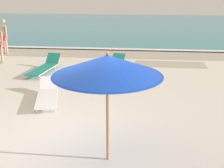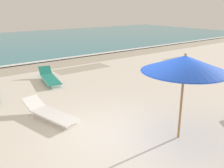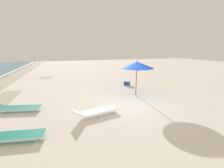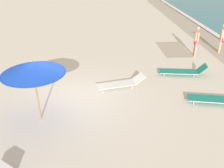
% 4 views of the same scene
% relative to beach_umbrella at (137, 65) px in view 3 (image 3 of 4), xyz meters
% --- Properties ---
extents(ground_plane, '(60.00, 60.00, 0.16)m').
position_rel_beach_umbrella_xyz_m(ground_plane, '(-1.11, 0.90, -2.09)').
color(ground_plane, silver).
extents(beach_umbrella, '(2.15, 2.15, 2.28)m').
position_rel_beach_umbrella_xyz_m(beach_umbrella, '(0.00, 0.00, 0.00)').
color(beach_umbrella, '#9E7547').
rests_on(beach_umbrella, ground_plane).
extents(sun_lounger_under_umbrella, '(0.90, 2.33, 0.58)m').
position_rel_beach_umbrella_xyz_m(sun_lounger_under_umbrella, '(-3.38, 6.38, -1.80)').
color(sun_lounger_under_umbrella, '#1E8475').
rests_on(sun_lounger_under_umbrella, ground_plane).
extents(sun_lounger_beside_umbrella, '(1.11, 2.28, 0.49)m').
position_rel_beach_umbrella_xyz_m(sun_lounger_beside_umbrella, '(-2.26, 3.16, -1.81)').
color(sun_lounger_beside_umbrella, white).
rests_on(sun_lounger_beside_umbrella, ground_plane).
extents(sun_lounger_near_water_left, '(1.06, 2.43, 0.50)m').
position_rel_beach_umbrella_xyz_m(sun_lounger_near_water_left, '(-0.64, 6.93, -1.81)').
color(sun_lounger_near_water_left, '#1E8475').
rests_on(sun_lounger_near_water_left, ground_plane).
extents(cooler_box, '(0.58, 0.61, 0.37)m').
position_rel_beach_umbrella_xyz_m(cooler_box, '(2.73, -0.46, -1.82)').
color(cooler_box, blue).
rests_on(cooler_box, ground_plane).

